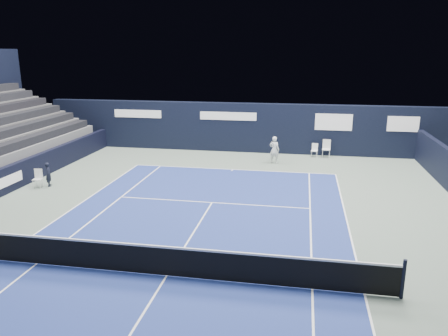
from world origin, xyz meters
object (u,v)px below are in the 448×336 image
Objects in this scene: folding_chair_back_b at (326,147)px; tennis_player at (274,150)px; line_judge_chair at (38,177)px; folding_chair_back_a at (315,149)px; tennis_net at (166,260)px.

folding_chair_back_b is 0.69× the size of tennis_player.
folding_chair_back_b is at bearing 33.66° from tennis_player.
tennis_player is at bearing 22.90° from line_judge_chair.
folding_chair_back_b is 16.23m from line_judge_chair.
tennis_player is (-3.02, -2.01, 0.17)m from folding_chair_back_b.
folding_chair_back_a is 0.77× the size of folding_chair_back_b.
line_judge_chair reaches higher than folding_chair_back_a.
line_judge_chair is 11.14m from tennis_net.
tennis_net reaches higher than folding_chair_back_a.
line_judge_chair is at bearing -136.52° from folding_chair_back_a.
folding_chair_back_a is 16.37m from tennis_net.
tennis_net is (8.57, -7.12, 0.01)m from line_judge_chair.
tennis_player is at bearing -129.53° from folding_chair_back_a.
folding_chair_back_b reaches higher than line_judge_chair.
tennis_player is at bearing -141.03° from folding_chair_back_b.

